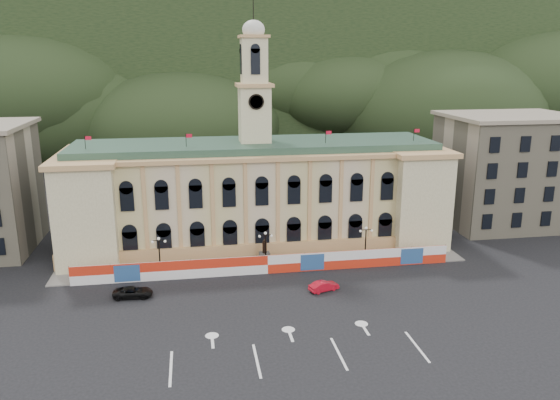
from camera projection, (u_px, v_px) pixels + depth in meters
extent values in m
plane|color=black|center=(287.00, 327.00, 57.88)|extent=(260.00, 260.00, 0.00)
cube|color=black|center=(218.00, 74.00, 176.23)|extent=(230.00, 70.00, 44.00)
cube|color=#595651|center=(340.00, 48.00, 160.55)|extent=(22.00, 8.00, 14.00)
cube|color=#595651|center=(43.00, 63.00, 146.74)|extent=(16.00, 7.00, 10.00)
cube|color=beige|center=(256.00, 198.00, 82.79)|extent=(55.00, 15.00, 14.00)
cube|color=tan|center=(263.00, 251.00, 76.84)|extent=(56.00, 0.80, 2.40)
cube|color=tan|center=(255.00, 150.00, 80.92)|extent=(56.20, 16.20, 0.60)
cube|color=#30503E|center=(255.00, 146.00, 80.74)|extent=(53.00, 13.00, 1.20)
cube|color=beige|center=(94.00, 206.00, 78.18)|extent=(8.00, 17.00, 14.00)
cube|color=beige|center=(405.00, 193.00, 85.50)|extent=(8.00, 17.00, 14.00)
cube|color=beige|center=(255.00, 114.00, 79.56)|extent=(4.40, 4.40, 8.00)
cube|color=tan|center=(254.00, 85.00, 78.48)|extent=(5.20, 5.20, 0.50)
cube|color=beige|center=(254.00, 61.00, 77.63)|extent=(3.60, 3.60, 6.50)
cube|color=tan|center=(254.00, 37.00, 76.76)|extent=(4.20, 4.20, 0.40)
cylinder|color=black|center=(256.00, 102.00, 76.85)|extent=(2.20, 0.20, 2.20)
ellipsoid|color=silver|center=(254.00, 30.00, 76.52)|extent=(3.20, 3.20, 2.72)
cylinder|color=black|center=(253.00, 6.00, 75.70)|extent=(0.12, 0.12, 5.00)
cube|color=tan|center=(507.00, 172.00, 91.84)|extent=(20.00, 16.00, 18.00)
cube|color=gray|center=(513.00, 116.00, 89.45)|extent=(21.00, 17.00, 0.60)
cube|color=red|center=(268.00, 265.00, 71.87)|extent=(50.00, 0.25, 2.50)
cube|color=#284F88|center=(127.00, 273.00, 68.93)|extent=(3.20, 0.05, 2.20)
cube|color=#284F88|center=(312.00, 262.00, 72.67)|extent=(3.20, 0.05, 2.20)
cube|color=#284F88|center=(412.00, 256.00, 74.85)|extent=(3.20, 0.05, 2.20)
cube|color=slate|center=(265.00, 265.00, 74.79)|extent=(56.00, 5.50, 0.16)
cube|color=#595651|center=(265.00, 259.00, 74.82)|extent=(1.40, 1.40, 1.80)
cylinder|color=black|center=(265.00, 247.00, 74.38)|extent=(0.60, 0.60, 1.60)
sphere|color=black|center=(265.00, 241.00, 74.15)|extent=(0.44, 0.44, 0.44)
cylinder|color=black|center=(161.00, 273.00, 71.88)|extent=(0.44, 0.44, 0.30)
cylinder|color=black|center=(160.00, 257.00, 71.30)|extent=(0.18, 0.18, 4.80)
cube|color=black|center=(159.00, 240.00, 70.71)|extent=(1.60, 0.08, 0.08)
sphere|color=silver|center=(152.00, 242.00, 70.62)|extent=(0.36, 0.36, 0.36)
sphere|color=silver|center=(165.00, 241.00, 70.87)|extent=(0.36, 0.36, 0.36)
sphere|color=silver|center=(159.00, 239.00, 70.64)|extent=(0.40, 0.40, 0.40)
cylinder|color=black|center=(266.00, 267.00, 74.06)|extent=(0.44, 0.44, 0.30)
cylinder|color=black|center=(266.00, 251.00, 73.48)|extent=(0.18, 0.18, 4.80)
cube|color=black|center=(265.00, 235.00, 72.89)|extent=(1.60, 0.08, 0.08)
sphere|color=silver|center=(260.00, 236.00, 72.80)|extent=(0.36, 0.36, 0.36)
sphere|color=silver|center=(271.00, 236.00, 73.05)|extent=(0.36, 0.36, 0.36)
sphere|color=silver|center=(265.00, 233.00, 72.83)|extent=(0.40, 0.40, 0.40)
cylinder|color=black|center=(365.00, 261.00, 76.24)|extent=(0.44, 0.44, 0.30)
cylinder|color=black|center=(365.00, 245.00, 75.66)|extent=(0.18, 0.18, 4.80)
cube|color=black|center=(366.00, 230.00, 75.07)|extent=(1.60, 0.08, 0.08)
sphere|color=silver|center=(360.00, 231.00, 74.98)|extent=(0.36, 0.36, 0.36)
sphere|color=silver|center=(372.00, 230.00, 75.23)|extent=(0.36, 0.36, 0.36)
sphere|color=silver|center=(366.00, 228.00, 75.01)|extent=(0.40, 0.40, 0.40)
imported|color=red|center=(324.00, 286.00, 66.70)|extent=(3.60, 4.57, 1.24)
imported|color=black|center=(133.00, 292.00, 64.93)|extent=(2.60, 4.86, 1.29)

